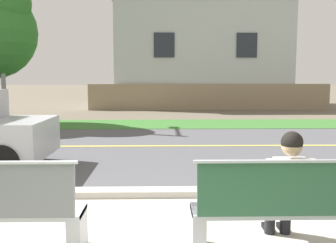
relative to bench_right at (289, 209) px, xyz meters
name	(u,v)px	position (x,y,z in m)	size (l,w,h in m)	color
ground_plane	(152,137)	(-1.55, 7.53, -0.46)	(140.00, 140.00, 0.00)	#665B4C
curb_edge	(145,193)	(-1.55, 1.88, -0.41)	(44.00, 0.30, 0.11)	#ADA89E
street_asphalt	(151,146)	(-1.55, 6.03, -0.46)	(52.00, 8.00, 0.01)	#515156
road_centre_line	(151,146)	(-1.55, 6.03, -0.45)	(48.00, 0.14, 0.01)	#E0CC4C
far_verge_grass	(154,124)	(-1.55, 10.63, -0.45)	(48.00, 2.80, 0.02)	#38702D
bench_right	(289,209)	(0.00, 0.00, 0.00)	(1.99, 0.48, 1.01)	#9EA0A8
seated_person_white	(287,184)	(0.03, 0.17, 0.21)	(0.52, 0.68, 1.25)	black
streetlamp	(2,15)	(-6.98, 10.43, 3.55)	(0.24, 2.10, 7.01)	gray
garden_wall	(209,97)	(1.34, 16.80, 0.24)	(13.00, 0.36, 1.40)	gray
house_across_street	(199,49)	(1.10, 20.00, 3.02)	(10.56, 6.91, 6.87)	#B7BCC1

